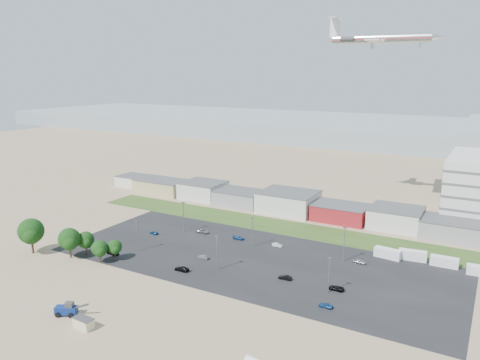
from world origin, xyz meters
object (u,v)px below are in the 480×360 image
Objects in this scene: portable_shed at (84,323)px; airliner at (381,39)px; parked_car_9 at (203,231)px; telehandler at (66,309)px; parked_car_10 at (113,252)px; parked_car_5 at (154,233)px; parked_car_1 at (285,277)px; box_trailer_a at (388,253)px; parked_car_2 at (326,305)px; parked_car_3 at (182,269)px; parked_car_4 at (203,257)px; parked_car_8 at (360,262)px; parked_car_11 at (277,245)px; tree_far_left at (31,234)px; parked_car_6 at (239,238)px; parked_car_0 at (336,288)px.

portable_shed is 145.68m from airliner.
portable_shed reaches higher than parked_car_9.
parked_car_10 is (-17.59, 32.96, -1.01)m from telehandler.
telehandler is 56.83m from parked_car_5.
parked_car_1 is at bearing -74.90° from parked_car_10.
box_trailer_a is 39.22m from parked_car_2.
parked_car_3 is at bearing -113.52° from airliner.
airliner reaches higher than parked_car_9.
parked_car_2 is at bearing 89.38° from parked_car_3.
parked_car_10 is (-53.94, -9.60, 0.04)m from parked_car_1.
parked_car_4 is (-42.34, 10.78, -0.02)m from parked_car_2.
parked_car_8 is 1.08× the size of parked_car_11.
airliner is 116.65m from parked_car_3.
parked_car_2 is (43.41, 35.02, -0.63)m from portable_shed.
tree_far_left is 3.12× the size of parked_car_6.
parked_car_1 is (-20.92, -29.23, -0.87)m from box_trailer_a.
parked_car_11 is (42.59, 10.24, 0.00)m from parked_car_5.
parked_car_11 is at bearing -48.36° from parked_car_10.
parked_car_5 is at bearing -159.59° from box_trailer_a.
parked_car_0 is 69.74m from parked_car_5.
tree_far_left reaches higher than portable_shed.
parked_car_8 reaches higher than parked_car_4.
parked_car_1 is 45.56m from parked_car_9.
parked_car_9 is at bearing -156.97° from parked_car_3.
airliner is (-18.46, 52.09, 66.25)m from box_trailer_a.
parked_car_8 is at bearing -83.48° from airliner.
parked_car_2 is (51.20, 33.05, -1.08)m from telehandler.
parked_car_10 is at bearing -126.78° from airliner.
parked_car_9 is at bearing 92.83° from parked_car_8.
airliner reaches higher than parked_car_8.
parked_car_9 is at bearing -110.00° from parked_car_0.
parked_car_10 is at bearing 122.72° from parked_car_11.
parked_car_1 is (76.44, 20.97, -5.72)m from tree_far_left.
parked_car_9 is (-55.41, -0.18, 0.00)m from parked_car_8.
parked_car_4 is at bearing 74.78° from parked_car_5.
parked_car_10 is at bearing -83.46° from parked_car_1.
box_trailer_a is at bearing 128.02° from parked_car_3.
parked_car_3 is (-30.37, -90.47, -67.08)m from airliner.
airliner is 105.47m from parked_car_1.
parked_car_2 is 1.00× the size of parked_car_11.
portable_shed is 1.17× the size of parked_car_0.
parked_car_10 is (-68.78, -0.10, 0.07)m from parked_car_2.
parked_car_6 is at bearing -36.82° from parked_car_10.
tree_far_left reaches higher than parked_car_0.
parked_car_3 is at bearing 13.68° from tree_far_left.
telehandler is at bearing -28.30° from tree_far_left.
parked_car_1 is at bearing 15.34° from tree_far_left.
parked_car_1 is 27.53m from parked_car_4.
tree_far_left is at bearing 121.82° from parked_car_10.
parked_car_8 is at bearing -61.14° from parked_car_10.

